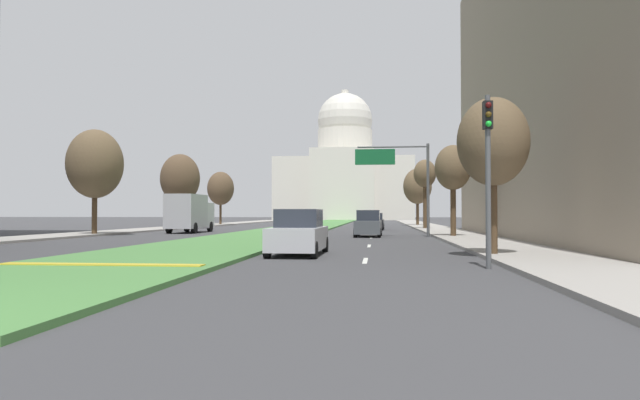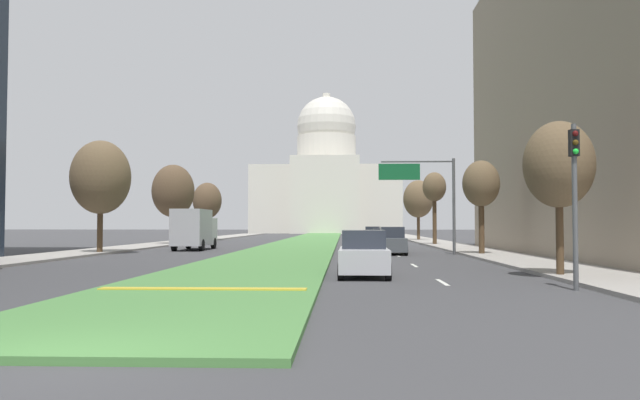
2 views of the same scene
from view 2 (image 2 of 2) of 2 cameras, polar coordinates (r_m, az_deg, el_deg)
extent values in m
plane|color=#3D3D3F|center=(75.64, -0.88, -3.77)|extent=(292.98, 292.98, 0.00)
cube|color=#4C8442|center=(69.00, -1.19, -3.87)|extent=(6.80, 119.85, 0.14)
cube|color=gold|center=(18.71, -10.72, -8.03)|extent=(6.12, 0.50, 0.04)
cube|color=silver|center=(22.51, 11.19, -7.43)|extent=(0.16, 2.40, 0.01)
cube|color=silver|center=(31.31, 8.66, -5.96)|extent=(0.16, 2.40, 0.01)
cube|color=silver|center=(40.78, 7.16, -5.09)|extent=(0.16, 2.40, 0.01)
cube|color=silver|center=(49.71, 6.28, -4.57)|extent=(0.16, 2.40, 0.01)
cube|color=silver|center=(60.21, 5.58, -4.16)|extent=(0.16, 2.40, 0.01)
cube|color=silver|center=(64.92, 5.34, -4.02)|extent=(0.16, 2.40, 0.01)
cube|color=#9E9991|center=(64.77, -13.91, -3.91)|extent=(4.00, 119.85, 0.15)
cube|color=#9E9991|center=(62.96, 11.15, -3.98)|extent=(4.00, 119.85, 0.15)
cube|color=silver|center=(142.25, 0.60, -0.03)|extent=(33.11, 20.01, 14.93)
cube|color=silver|center=(130.29, 0.44, 0.50)|extent=(14.57, 4.00, 16.42)
cylinder|color=silver|center=(143.10, 0.60, 4.42)|extent=(13.50, 13.50, 7.32)
sphere|color=silver|center=(143.92, 0.60, 6.81)|extent=(13.55, 13.55, 13.55)
cylinder|color=silver|center=(145.00, 0.60, 9.19)|extent=(1.80, 1.80, 3.00)
cylinder|color=#515456|center=(20.86, 22.40, -0.59)|extent=(0.16, 0.16, 5.20)
cube|color=black|center=(21.01, 22.32, 4.87)|extent=(0.28, 0.24, 0.84)
sphere|color=#510F0F|center=(20.92, 22.44, 5.68)|extent=(0.18, 0.18, 0.18)
sphere|color=#4C380F|center=(20.88, 22.46, 4.92)|extent=(0.18, 0.18, 0.18)
sphere|color=#1ED838|center=(20.85, 22.47, 4.16)|extent=(0.18, 0.18, 0.18)
cylinder|color=#515456|center=(42.75, 12.22, -0.57)|extent=(0.20, 0.20, 6.50)
cylinder|color=#515456|center=(42.59, 8.93, 3.52)|extent=(4.90, 0.12, 0.12)
cube|color=#146033|center=(42.35, 7.30, 2.59)|extent=(2.80, 0.08, 1.10)
cylinder|color=#4C3823|center=(25.34, 21.19, -2.76)|extent=(0.29, 0.29, 3.52)
ellipsoid|color=brown|center=(25.44, 21.11, 3.08)|extent=(2.66, 2.66, 3.33)
cylinder|color=#4C3823|center=(44.96, -19.59, -2.16)|extent=(0.38, 0.38, 4.01)
ellipsoid|color=brown|center=(45.07, -19.53, 1.99)|extent=(4.04, 4.04, 5.05)
cylinder|color=#4C3823|center=(41.63, 14.64, -2.26)|extent=(0.37, 0.37, 3.95)
ellipsoid|color=brown|center=(41.71, 14.60, 1.48)|extent=(2.41, 2.41, 3.01)
cylinder|color=#4C3823|center=(61.84, -13.39, -2.21)|extent=(0.42, 0.42, 3.99)
ellipsoid|color=brown|center=(61.92, -13.36, 0.82)|extent=(4.10, 4.10, 5.12)
cylinder|color=#4C3823|center=(60.16, 10.50, -1.80)|extent=(0.39, 0.39, 4.91)
ellipsoid|color=brown|center=(60.26, 10.48, 1.20)|extent=(2.24, 2.24, 2.80)
cylinder|color=#4C3823|center=(78.06, -10.35, -2.28)|extent=(0.30, 0.30, 3.85)
ellipsoid|color=brown|center=(78.11, -10.34, -0.05)|extent=(3.57, 3.57, 4.46)
cylinder|color=#4C3823|center=(76.45, 9.04, -2.24)|extent=(0.37, 0.37, 3.97)
ellipsoid|color=brown|center=(76.51, 9.03, 0.10)|extent=(3.66, 3.66, 4.57)
cube|color=#BCBCC1|center=(24.64, 4.04, -5.48)|extent=(1.97, 4.61, 0.88)
cube|color=#282D38|center=(24.79, 4.03, -3.62)|extent=(1.71, 2.23, 0.72)
cylinder|color=black|center=(22.85, 6.31, -6.59)|extent=(0.23, 0.64, 0.64)
cylinder|color=black|center=(22.82, 1.92, -6.60)|extent=(0.23, 0.64, 0.64)
cylinder|color=black|center=(26.52, 5.87, -5.98)|extent=(0.23, 0.64, 0.64)
cylinder|color=black|center=(26.50, 2.09, -5.99)|extent=(0.23, 0.64, 0.64)
cube|color=#4C5156|center=(42.33, 6.67, -4.08)|extent=(1.90, 4.38, 0.90)
cube|color=#282D38|center=(42.49, 6.66, -2.97)|extent=(1.62, 2.12, 0.74)
cylinder|color=black|center=(40.69, 7.93, -4.65)|extent=(0.24, 0.65, 0.64)
cylinder|color=black|center=(40.61, 5.65, -4.67)|extent=(0.24, 0.65, 0.64)
cylinder|color=black|center=(44.10, 7.62, -4.46)|extent=(0.24, 0.65, 0.64)
cylinder|color=black|center=(44.03, 5.52, -4.47)|extent=(0.24, 0.65, 0.64)
cube|color=black|center=(58.52, 5.75, -3.62)|extent=(1.99, 4.55, 0.79)
cube|color=#282D38|center=(58.69, 5.74, -2.91)|extent=(1.70, 2.21, 0.65)
cylinder|color=black|center=(56.77, 6.66, -3.96)|extent=(0.24, 0.65, 0.64)
cylinder|color=black|center=(56.72, 4.95, -3.97)|extent=(0.24, 0.65, 0.64)
cylinder|color=black|center=(60.36, 6.51, -3.85)|extent=(0.24, 0.65, 0.64)
cylinder|color=black|center=(60.31, 4.90, -3.86)|extent=(0.24, 0.65, 0.64)
cube|color=black|center=(73.21, 4.86, -3.32)|extent=(2.03, 4.36, 0.84)
cube|color=#282D38|center=(73.37, 4.85, -2.72)|extent=(1.73, 2.12, 0.69)
cylinder|color=black|center=(71.53, 5.57, -3.60)|extent=(0.24, 0.65, 0.64)
cylinder|color=black|center=(71.51, 4.18, -3.60)|extent=(0.24, 0.65, 0.64)
cylinder|color=black|center=(74.93, 5.50, -3.53)|extent=(0.24, 0.65, 0.64)
cylinder|color=black|center=(74.91, 4.18, -3.54)|extent=(0.24, 0.65, 0.64)
cube|color=#BCBCC1|center=(52.32, -10.88, -2.85)|extent=(2.30, 2.00, 2.20)
cube|color=#B2B2B7|center=(49.20, -11.73, -2.47)|extent=(2.30, 4.40, 2.80)
cylinder|color=black|center=(52.59, -12.01, -3.92)|extent=(0.30, 0.90, 0.90)
cylinder|color=black|center=(52.11, -9.76, -3.96)|extent=(0.30, 0.90, 0.90)
cylinder|color=black|center=(48.43, -13.26, -4.06)|extent=(0.30, 0.90, 0.90)
cylinder|color=black|center=(47.92, -10.84, -4.10)|extent=(0.30, 0.90, 0.90)
camera|label=1|loc=(4.54, 61.88, -6.10)|focal=31.74mm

